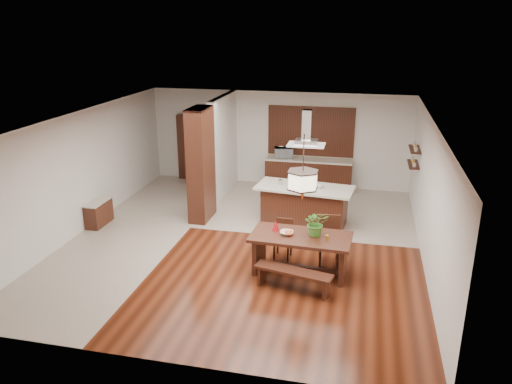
% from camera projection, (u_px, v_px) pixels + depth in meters
% --- Properties ---
extents(room_shell, '(9.00, 9.04, 2.92)m').
position_uv_depth(room_shell, '(243.00, 156.00, 11.02)').
color(room_shell, '#3C170B').
rests_on(room_shell, ground).
extents(tile_hallway, '(2.50, 9.00, 0.01)m').
position_uv_depth(tile_hallway, '(135.00, 231.00, 12.25)').
color(tile_hallway, '#B7A998').
rests_on(tile_hallway, ground).
extents(tile_kitchen, '(5.50, 4.00, 0.01)m').
position_uv_depth(tile_kitchen, '(309.00, 208.00, 13.73)').
color(tile_kitchen, '#B7A998').
rests_on(tile_kitchen, ground).
extents(soffit_band, '(8.00, 9.00, 0.02)m').
position_uv_depth(soffit_band, '(242.00, 119.00, 10.75)').
color(soffit_band, '#3F1D0F').
rests_on(soffit_band, room_shell).
extents(partition_pier, '(0.45, 1.00, 2.90)m').
position_uv_depth(partition_pier, '(201.00, 165.00, 12.61)').
color(partition_pier, black).
rests_on(partition_pier, ground).
extents(partition_stub, '(0.18, 2.40, 2.90)m').
position_uv_depth(partition_stub, '(224.00, 146.00, 14.55)').
color(partition_stub, silver).
rests_on(partition_stub, ground).
extents(hallway_console, '(0.37, 0.88, 0.63)m').
position_uv_depth(hallway_console, '(99.00, 213.00, 12.56)').
color(hallway_console, black).
rests_on(hallway_console, ground).
extents(hallway_doorway, '(1.10, 0.20, 2.10)m').
position_uv_depth(hallway_doorway, '(195.00, 148.00, 15.96)').
color(hallway_doorway, black).
rests_on(hallway_doorway, ground).
extents(rear_counter, '(2.60, 0.62, 0.95)m').
position_uv_depth(rear_counter, '(308.00, 174.00, 15.20)').
color(rear_counter, black).
rests_on(rear_counter, ground).
extents(kitchen_window, '(2.60, 0.08, 1.50)m').
position_uv_depth(kitchen_window, '(311.00, 131.00, 15.03)').
color(kitchen_window, olive).
rests_on(kitchen_window, room_shell).
extents(shelf_lower, '(0.26, 0.90, 0.04)m').
position_uv_depth(shelf_lower, '(413.00, 164.00, 12.83)').
color(shelf_lower, black).
rests_on(shelf_lower, room_shell).
extents(shelf_upper, '(0.26, 0.90, 0.04)m').
position_uv_depth(shelf_upper, '(415.00, 149.00, 12.70)').
color(shelf_upper, black).
rests_on(shelf_upper, room_shell).
extents(dining_table, '(2.05, 1.10, 0.83)m').
position_uv_depth(dining_table, '(301.00, 245.00, 10.04)').
color(dining_table, black).
rests_on(dining_table, ground).
extents(dining_bench, '(1.55, 0.67, 0.43)m').
position_uv_depth(dining_bench, '(293.00, 280.00, 9.51)').
color(dining_bench, black).
rests_on(dining_bench, ground).
extents(dining_chair_left, '(0.40, 0.40, 0.85)m').
position_uv_depth(dining_chair_left, '(283.00, 239.00, 10.78)').
color(dining_chair_left, black).
rests_on(dining_chair_left, ground).
extents(dining_chair_right, '(0.50, 0.50, 1.02)m').
position_uv_depth(dining_chair_right, '(329.00, 241.00, 10.50)').
color(dining_chair_right, black).
rests_on(dining_chair_right, ground).
extents(pendant_lantern, '(0.64, 0.64, 1.31)m').
position_uv_depth(pendant_lantern, '(303.00, 168.00, 9.51)').
color(pendant_lantern, beige).
rests_on(pendant_lantern, room_shell).
extents(foliage_plant, '(0.58, 0.54, 0.53)m').
position_uv_depth(foliage_plant, '(316.00, 223.00, 9.88)').
color(foliage_plant, '#3D7A28').
rests_on(foliage_plant, dining_table).
extents(fruit_bowl, '(0.29, 0.29, 0.07)m').
position_uv_depth(fruit_bowl, '(287.00, 233.00, 10.01)').
color(fruit_bowl, beige).
rests_on(fruit_bowl, dining_table).
extents(napkin_cone, '(0.19, 0.19, 0.23)m').
position_uv_depth(napkin_cone, '(276.00, 225.00, 10.18)').
color(napkin_cone, '#AC0C12').
rests_on(napkin_cone, dining_table).
extents(gold_ornament, '(0.08, 0.08, 0.10)m').
position_uv_depth(gold_ornament, '(327.00, 238.00, 9.74)').
color(gold_ornament, gold).
rests_on(gold_ornament, dining_table).
extents(kitchen_island, '(2.50, 1.30, 0.99)m').
position_uv_depth(kitchen_island, '(304.00, 204.00, 12.59)').
color(kitchen_island, black).
rests_on(kitchen_island, ground).
extents(range_hood, '(0.90, 0.55, 0.87)m').
position_uv_depth(range_hood, '(307.00, 128.00, 11.96)').
color(range_hood, silver).
rests_on(range_hood, room_shell).
extents(island_cup, '(0.18, 0.18, 0.11)m').
position_uv_depth(island_cup, '(320.00, 186.00, 12.28)').
color(island_cup, silver).
rests_on(island_cup, kitchen_island).
extents(microwave, '(0.63, 0.49, 0.31)m').
position_uv_depth(microwave, '(284.00, 153.00, 15.17)').
color(microwave, silver).
rests_on(microwave, rear_counter).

